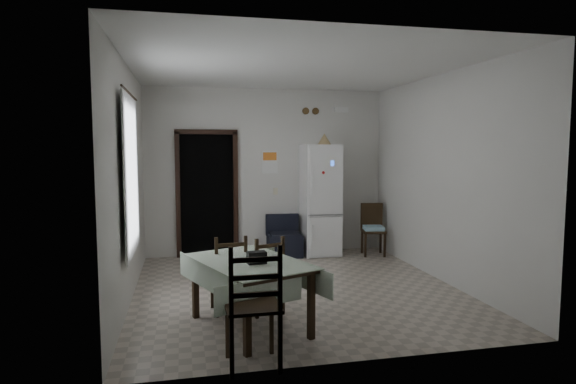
% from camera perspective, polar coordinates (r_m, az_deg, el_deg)
% --- Properties ---
extents(ground, '(4.50, 4.50, 0.00)m').
position_cam_1_polar(ground, '(6.56, 0.95, -11.35)').
color(ground, '#A39585').
rests_on(ground, ground).
extents(ceiling, '(4.20, 4.50, 0.02)m').
position_cam_1_polar(ceiling, '(6.36, 0.99, 14.54)').
color(ceiling, white).
rests_on(ceiling, ground).
extents(wall_back, '(4.20, 0.02, 2.90)m').
position_cam_1_polar(wall_back, '(8.50, -2.52, 2.42)').
color(wall_back, silver).
rests_on(wall_back, ground).
extents(wall_front, '(4.20, 0.02, 2.90)m').
position_cam_1_polar(wall_front, '(4.14, 8.13, -0.73)').
color(wall_front, silver).
rests_on(wall_front, ground).
extents(wall_left, '(0.02, 4.50, 2.90)m').
position_cam_1_polar(wall_left, '(6.16, -18.41, 1.04)').
color(wall_left, silver).
rests_on(wall_left, ground).
extents(wall_right, '(0.02, 4.50, 2.90)m').
position_cam_1_polar(wall_right, '(7.08, 17.77, 1.58)').
color(wall_right, silver).
rests_on(wall_right, ground).
extents(doorway, '(1.06, 0.52, 2.22)m').
position_cam_1_polar(doorway, '(8.61, -9.64, -0.21)').
color(doorway, black).
rests_on(doorway, ground).
extents(window_recess, '(0.10, 1.20, 1.60)m').
position_cam_1_polar(window_recess, '(5.96, -19.12, 1.84)').
color(window_recess, silver).
rests_on(window_recess, ground).
extents(curtain, '(0.02, 1.45, 1.85)m').
position_cam_1_polar(curtain, '(5.95, -18.06, 1.87)').
color(curtain, silver).
rests_on(curtain, ground).
extents(curtain_rod, '(0.02, 1.60, 0.02)m').
position_cam_1_polar(curtain_rod, '(5.97, -18.24, 11.00)').
color(curtain_rod, black).
rests_on(curtain_rod, ground).
extents(calendar, '(0.28, 0.02, 0.40)m').
position_cam_1_polar(calendar, '(8.49, -2.17, 3.57)').
color(calendar, white).
rests_on(calendar, ground).
extents(calendar_image, '(0.24, 0.01, 0.14)m').
position_cam_1_polar(calendar_image, '(8.48, -2.17, 4.25)').
color(calendar_image, orange).
rests_on(calendar_image, ground).
extents(light_switch, '(0.08, 0.02, 0.12)m').
position_cam_1_polar(light_switch, '(8.54, -1.50, 0.09)').
color(light_switch, beige).
rests_on(light_switch, ground).
extents(vent_left, '(0.12, 0.03, 0.12)m').
position_cam_1_polar(vent_left, '(8.64, 2.11, 9.58)').
color(vent_left, brown).
rests_on(vent_left, ground).
extents(vent_right, '(0.12, 0.03, 0.12)m').
position_cam_1_polar(vent_right, '(8.69, 3.28, 9.55)').
color(vent_right, brown).
rests_on(vent_right, ground).
extents(emergency_light, '(0.25, 0.07, 0.09)m').
position_cam_1_polar(emergency_light, '(8.80, 6.32, 9.67)').
color(emergency_light, white).
rests_on(emergency_light, ground).
extents(fridge, '(0.64, 0.64, 1.93)m').
position_cam_1_polar(fridge, '(8.42, 3.87, -0.93)').
color(fridge, white).
rests_on(fridge, ground).
extents(tan_cone, '(0.24, 0.24, 0.19)m').
position_cam_1_polar(tan_cone, '(8.39, 4.33, 6.28)').
color(tan_cone, tan).
rests_on(tan_cone, fridge).
extents(navy_seat, '(0.61, 0.60, 0.70)m').
position_cam_1_polar(navy_seat, '(8.36, -0.40, -5.21)').
color(navy_seat, black).
rests_on(navy_seat, ground).
extents(corner_chair, '(0.45, 0.45, 0.89)m').
position_cam_1_polar(corner_chair, '(8.53, 10.09, -4.43)').
color(corner_chair, black).
rests_on(corner_chair, ground).
extents(dining_table, '(1.34, 1.61, 0.71)m').
position_cam_1_polar(dining_table, '(5.13, -4.54, -12.00)').
color(dining_table, '#9EAE95').
rests_on(dining_table, ground).
extents(black_bag, '(0.20, 0.13, 0.12)m').
position_cam_1_polar(black_bag, '(4.90, -3.74, -7.76)').
color(black_bag, black).
rests_on(black_bag, dining_table).
extents(dining_chair_far_left, '(0.42, 0.42, 0.90)m').
position_cam_1_polar(dining_chair_far_left, '(5.62, -7.05, -9.48)').
color(dining_chair_far_left, black).
rests_on(dining_chair_far_left, ground).
extents(dining_chair_far_right, '(0.48, 0.48, 0.89)m').
position_cam_1_polar(dining_chair_far_right, '(5.57, -2.94, -9.64)').
color(dining_chair_far_right, black).
rests_on(dining_chair_far_right, ground).
extents(dining_chair_near_head, '(0.47, 0.47, 1.09)m').
position_cam_1_polar(dining_chair_near_head, '(4.24, -4.23, -13.10)').
color(dining_chair_near_head, black).
rests_on(dining_chair_near_head, ground).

